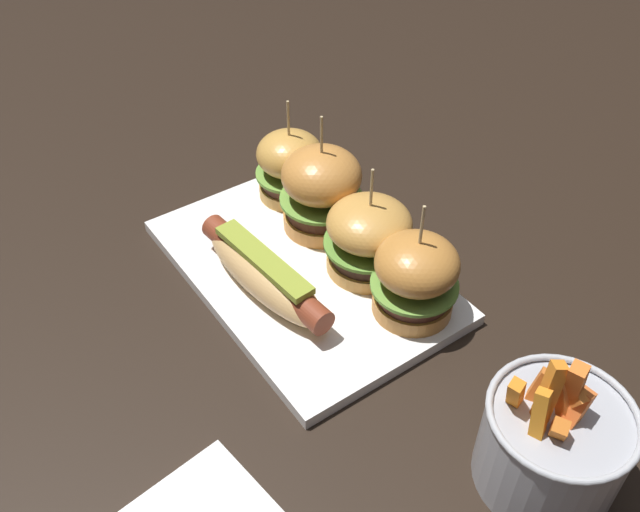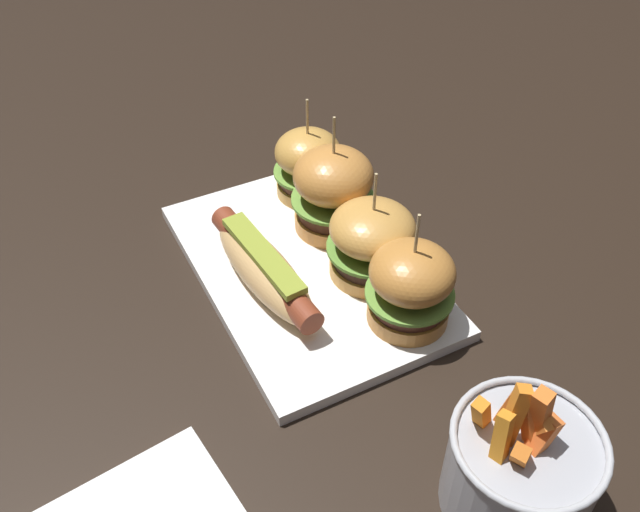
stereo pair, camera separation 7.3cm
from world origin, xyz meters
TOP-DOWN VIEW (x-y plane):
  - ground_plane at (0.00, 0.00)m, footprint 3.00×3.00m
  - platter_main at (0.00, 0.00)m, footprint 0.35×0.23m
  - hot_dog at (0.01, -0.05)m, footprint 0.20×0.07m
  - slider_far_left at (-0.12, 0.06)m, footprint 0.09×0.09m
  - slider_center_left at (-0.05, 0.06)m, footprint 0.10×0.10m
  - slider_center_right at (0.04, 0.06)m, footprint 0.10×0.10m
  - slider_far_right at (0.12, 0.06)m, footprint 0.09×0.09m
  - fries_bucket at (0.33, 0.03)m, footprint 0.12×0.12m

SIDE VIEW (x-z plane):
  - ground_plane at x=0.00m, z-range 0.00..0.00m
  - platter_main at x=0.00m, z-range 0.00..0.01m
  - hot_dog at x=0.01m, z-range 0.01..0.06m
  - fries_bucket at x=0.33m, z-range -0.02..0.12m
  - slider_far_left at x=-0.12m, z-range -0.01..0.12m
  - slider_center_right at x=0.04m, z-range -0.01..0.12m
  - slider_far_right at x=0.12m, z-range -0.01..0.13m
  - slider_center_left at x=-0.05m, z-range -0.01..0.14m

